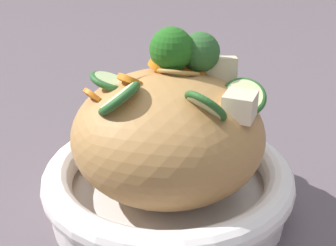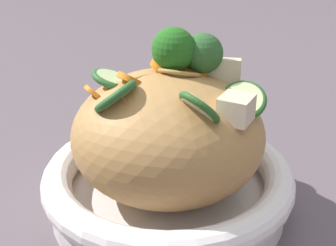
% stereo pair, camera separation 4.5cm
% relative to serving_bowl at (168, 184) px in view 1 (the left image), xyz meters
% --- Properties ---
extents(ground_plane, '(3.00, 3.00, 0.00)m').
position_rel_serving_bowl_xyz_m(ground_plane, '(0.00, 0.00, -0.03)').
color(ground_plane, '#564B51').
extents(serving_bowl, '(0.26, 0.26, 0.06)m').
position_rel_serving_bowl_xyz_m(serving_bowl, '(0.00, 0.00, 0.00)').
color(serving_bowl, white).
rests_on(serving_bowl, ground_plane).
extents(noodle_heap, '(0.19, 0.19, 0.13)m').
position_rel_serving_bowl_xyz_m(noodle_heap, '(0.00, 0.00, 0.06)').
color(noodle_heap, '#AD7D46').
rests_on(noodle_heap, serving_bowl).
extents(broccoli_florets, '(0.09, 0.11, 0.08)m').
position_rel_serving_bowl_xyz_m(broccoli_florets, '(-0.03, -0.02, 0.13)').
color(broccoli_florets, '#8DB36B').
rests_on(broccoli_florets, serving_bowl).
extents(carrot_coins, '(0.15, 0.08, 0.04)m').
position_rel_serving_bowl_xyz_m(carrot_coins, '(-0.01, -0.02, 0.12)').
color(carrot_coins, orange).
rests_on(carrot_coins, serving_bowl).
extents(zucchini_slices, '(0.16, 0.15, 0.04)m').
position_rel_serving_bowl_xyz_m(zucchini_slices, '(0.01, 0.02, 0.11)').
color(zucchini_slices, beige).
rests_on(zucchini_slices, serving_bowl).
extents(chicken_chunks, '(0.08, 0.10, 0.04)m').
position_rel_serving_bowl_xyz_m(chicken_chunks, '(-0.05, 0.03, 0.11)').
color(chicken_chunks, beige).
rests_on(chicken_chunks, serving_bowl).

